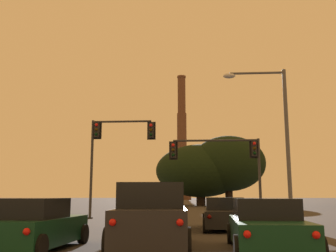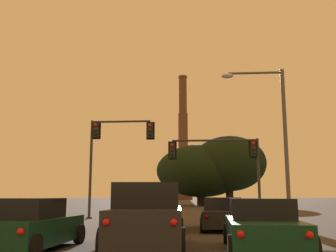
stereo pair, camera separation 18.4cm
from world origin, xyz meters
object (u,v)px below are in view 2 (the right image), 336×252
suv_center_lane_front (155,209)px  traffic_light_overhead_left (111,143)px  smokestack (183,150)px  sedan_right_lane_second (261,227)px  street_lamp (274,127)px  sedan_right_lane_front (222,214)px  traffic_light_overhead_right (226,157)px  suv_center_lane_second (148,217)px  hatchback_left_lane_second (30,226)px

suv_center_lane_front → traffic_light_overhead_left: 10.24m
traffic_light_overhead_left → smokestack: (0.65, 124.58, 14.05)m
sedan_right_lane_second → street_lamp: street_lamp is taller
smokestack → sedan_right_lane_front: bearing=-87.3°
sedan_right_lane_second → sedan_right_lane_front: bearing=97.1°
sedan_right_lane_second → smokestack: bearing=95.1°
sedan_right_lane_front → traffic_light_overhead_right: (0.84, 7.80, 3.39)m
traffic_light_overhead_right → street_lamp: bearing=-73.2°
sedan_right_lane_second → suv_center_lane_front: 7.65m
sedan_right_lane_front → smokestack: size_ratio=0.10×
suv_center_lane_second → smokestack: smokestack is taller
traffic_light_overhead_left → hatchback_left_lane_second: bearing=-85.7°
traffic_light_overhead_left → traffic_light_overhead_right: size_ratio=1.08×
sedan_right_lane_second → smokestack: 141.16m
suv_center_lane_front → traffic_light_overhead_right: bearing=66.3°
suv_center_lane_second → traffic_light_overhead_left: 15.88m
suv_center_lane_front → street_lamp: size_ratio=0.62×
hatchback_left_lane_second → sedan_right_lane_front: (5.82, 7.41, 0.00)m
sedan_right_lane_front → suv_center_lane_second: bearing=-109.7°
hatchback_left_lane_second → sedan_right_lane_front: bearing=54.1°
traffic_light_overhead_right → smokestack: (-7.16, 124.69, 15.04)m
suv_center_lane_second → suv_center_lane_front: size_ratio=1.01×
sedan_right_lane_front → smokestack: smokestack is taller
traffic_light_overhead_right → smokestack: size_ratio=0.13×
hatchback_left_lane_second → street_lamp: street_lamp is taller
sedan_right_lane_second → hatchback_left_lane_second: (-6.43, -0.12, -0.00)m
sedan_right_lane_second → hatchback_left_lane_second: 6.43m
sedan_right_lane_second → suv_center_lane_second: 3.23m
suv_center_lane_second → traffic_light_overhead_left: (-4.40, 14.69, 4.15)m
sedan_right_lane_second → suv_center_lane_second: (-3.18, 0.52, 0.23)m
street_lamp → hatchback_left_lane_second: bearing=-134.6°
suv_center_lane_second → traffic_light_overhead_right: bearing=74.1°
hatchback_left_lane_second → suv_center_lane_second: bearing=13.4°
sedan_right_lane_front → traffic_light_overhead_right: traffic_light_overhead_right is taller
suv_center_lane_front → smokestack: 134.35m
hatchback_left_lane_second → traffic_light_overhead_left: (-1.15, 15.33, 4.38)m
sedan_right_lane_second → hatchback_left_lane_second: size_ratio=1.15×
street_lamp → smokestack: (-9.11, 131.17, 14.18)m
hatchback_left_lane_second → street_lamp: bearing=47.7°
smokestack → sedan_right_lane_second: bearing=-87.2°
hatchback_left_lane_second → sedan_right_lane_front: hatchback_left_lane_second is taller
street_lamp → traffic_light_overhead_right: bearing=106.8°
suv_center_lane_second → traffic_light_overhead_left: traffic_light_overhead_left is taller
traffic_light_overhead_left → suv_center_lane_front: bearing=-65.2°
traffic_light_overhead_left → sedan_right_lane_second: bearing=-63.5°
hatchback_left_lane_second → sedan_right_lane_front: size_ratio=0.88×
sedan_right_lane_second → traffic_light_overhead_left: (-7.59, 15.21, 4.38)m
sedan_right_lane_second → smokestack: smokestack is taller
sedan_right_lane_second → traffic_light_overhead_left: size_ratio=0.71×
smokestack → traffic_light_overhead_left: bearing=-90.3°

